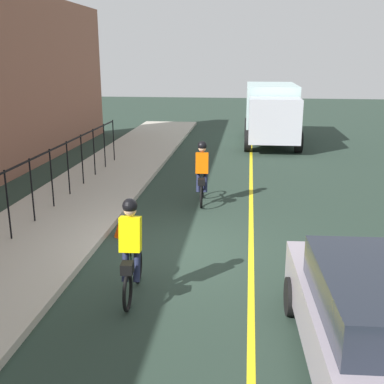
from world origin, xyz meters
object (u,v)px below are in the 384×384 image
object	(u,v)px
box_truck_background	(271,111)
patrol_sedan	(377,322)
cyclist_follow	(131,250)
cyclist_lead	(202,173)
traffic_cone_far	(129,215)
traffic_cone_near	(121,226)

from	to	relation	value
box_truck_background	patrol_sedan	bearing A→B (deg)	1.48
cyclist_follow	box_truck_background	xyz separation A→B (m)	(16.32, -3.02, 0.64)
cyclist_lead	traffic_cone_far	world-z (taller)	cyclist_lead
cyclist_lead	box_truck_background	world-z (taller)	box_truck_background
cyclist_lead	traffic_cone_far	distance (m)	2.70
box_truck_background	cyclist_lead	bearing A→B (deg)	-13.19
cyclist_follow	patrol_sedan	bearing A→B (deg)	-119.04
cyclist_follow	traffic_cone_near	world-z (taller)	cyclist_follow
cyclist_follow	patrol_sedan	xyz separation A→B (m)	(-1.76, -3.68, -0.09)
box_truck_background	cyclist_follow	bearing A→B (deg)	-11.10
patrol_sedan	traffic_cone_far	size ratio (longest dim) A/B	9.00
patrol_sedan	traffic_cone_near	bearing A→B (deg)	42.30
cyclist_lead	patrol_sedan	distance (m)	8.10
cyclist_lead	traffic_cone_near	world-z (taller)	cyclist_lead
cyclist_lead	patrol_sedan	world-z (taller)	cyclist_lead
cyclist_lead	cyclist_follow	distance (m)	5.79
cyclist_lead	cyclist_follow	xyz separation A→B (m)	(-5.75, 0.66, 0.00)
traffic_cone_near	traffic_cone_far	xyz separation A→B (m)	(0.82, 0.01, -0.02)
box_truck_background	traffic_cone_near	bearing A→B (deg)	-17.18
patrol_sedan	traffic_cone_far	bearing A→B (deg)	37.76
patrol_sedan	traffic_cone_near	distance (m)	6.61
cyclist_follow	traffic_cone_far	distance (m)	3.90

